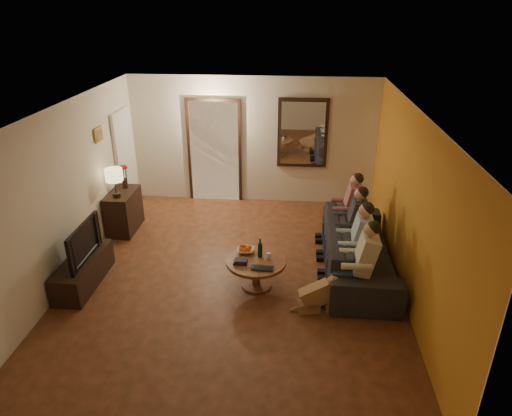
# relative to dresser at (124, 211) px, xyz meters

# --- Properties ---
(floor) EXTENTS (5.00, 6.00, 0.01)m
(floor) POSITION_rel_dresser_xyz_m (2.25, -1.40, -0.38)
(floor) COLOR #492813
(floor) RESTS_ON ground
(ceiling) EXTENTS (5.00, 6.00, 0.01)m
(ceiling) POSITION_rel_dresser_xyz_m (2.25, -1.40, 2.22)
(ceiling) COLOR white
(ceiling) RESTS_ON back_wall
(back_wall) EXTENTS (5.00, 0.02, 2.60)m
(back_wall) POSITION_rel_dresser_xyz_m (2.25, 1.60, 0.92)
(back_wall) COLOR beige
(back_wall) RESTS_ON floor
(front_wall) EXTENTS (5.00, 0.02, 2.60)m
(front_wall) POSITION_rel_dresser_xyz_m (2.25, -4.40, 0.92)
(front_wall) COLOR beige
(front_wall) RESTS_ON floor
(left_wall) EXTENTS (0.02, 6.00, 2.60)m
(left_wall) POSITION_rel_dresser_xyz_m (-0.25, -1.40, 0.92)
(left_wall) COLOR beige
(left_wall) RESTS_ON floor
(right_wall) EXTENTS (0.02, 6.00, 2.60)m
(right_wall) POSITION_rel_dresser_xyz_m (4.75, -1.40, 0.92)
(right_wall) COLOR beige
(right_wall) RESTS_ON floor
(orange_accent) EXTENTS (0.01, 6.00, 2.60)m
(orange_accent) POSITION_rel_dresser_xyz_m (4.74, -1.40, 0.92)
(orange_accent) COLOR orange
(orange_accent) RESTS_ON right_wall
(kitchen_doorway) EXTENTS (1.00, 0.06, 2.10)m
(kitchen_doorway) POSITION_rel_dresser_xyz_m (1.45, 1.58, 0.67)
(kitchen_doorway) COLOR #FFE0A5
(kitchen_doorway) RESTS_ON floor
(door_trim) EXTENTS (1.12, 0.04, 2.22)m
(door_trim) POSITION_rel_dresser_xyz_m (1.45, 1.57, 0.67)
(door_trim) COLOR black
(door_trim) RESTS_ON floor
(fridge_glimpse) EXTENTS (0.45, 0.03, 1.70)m
(fridge_glimpse) POSITION_rel_dresser_xyz_m (1.70, 1.58, 0.52)
(fridge_glimpse) COLOR silver
(fridge_glimpse) RESTS_ON floor
(mirror_frame) EXTENTS (1.00, 0.05, 1.40)m
(mirror_frame) POSITION_rel_dresser_xyz_m (3.25, 1.56, 1.12)
(mirror_frame) COLOR black
(mirror_frame) RESTS_ON back_wall
(mirror_glass) EXTENTS (0.86, 0.02, 1.26)m
(mirror_glass) POSITION_rel_dresser_xyz_m (3.25, 1.53, 1.12)
(mirror_glass) COLOR white
(mirror_glass) RESTS_ON back_wall
(white_door) EXTENTS (0.06, 0.85, 2.04)m
(white_door) POSITION_rel_dresser_xyz_m (-0.21, 0.90, 0.64)
(white_door) COLOR white
(white_door) RESTS_ON floor
(framed_art) EXTENTS (0.03, 0.28, 0.24)m
(framed_art) POSITION_rel_dresser_xyz_m (-0.22, -0.10, 1.47)
(framed_art) COLOR #B28C33
(framed_art) RESTS_ON left_wall
(art_canvas) EXTENTS (0.01, 0.22, 0.18)m
(art_canvas) POSITION_rel_dresser_xyz_m (-0.21, -0.10, 1.47)
(art_canvas) COLOR brown
(art_canvas) RESTS_ON left_wall
(dresser) EXTENTS (0.45, 0.85, 0.75)m
(dresser) POSITION_rel_dresser_xyz_m (0.00, 0.00, 0.00)
(dresser) COLOR black
(dresser) RESTS_ON floor
(table_lamp) EXTENTS (0.30, 0.30, 0.54)m
(table_lamp) POSITION_rel_dresser_xyz_m (0.00, -0.22, 0.65)
(table_lamp) COLOR beige
(table_lamp) RESTS_ON dresser
(flower_vase) EXTENTS (0.14, 0.14, 0.44)m
(flower_vase) POSITION_rel_dresser_xyz_m (0.00, 0.22, 0.60)
(flower_vase) COLOR red
(flower_vase) RESTS_ON dresser
(tv_stand) EXTENTS (0.45, 1.29, 0.43)m
(tv_stand) POSITION_rel_dresser_xyz_m (0.00, -1.79, -0.16)
(tv_stand) COLOR black
(tv_stand) RESTS_ON floor
(tv) EXTENTS (0.99, 0.13, 0.57)m
(tv) POSITION_rel_dresser_xyz_m (0.00, -1.79, 0.34)
(tv) COLOR black
(tv) RESTS_ON tv_stand
(sofa) EXTENTS (2.56, 1.02, 0.75)m
(sofa) POSITION_rel_dresser_xyz_m (4.16, -1.03, -0.00)
(sofa) COLOR black
(sofa) RESTS_ON floor
(person_a) EXTENTS (0.60, 0.40, 1.20)m
(person_a) POSITION_rel_dresser_xyz_m (4.06, -1.93, 0.22)
(person_a) COLOR tan
(person_a) RESTS_ON sofa
(person_b) EXTENTS (0.60, 0.40, 1.20)m
(person_b) POSITION_rel_dresser_xyz_m (4.06, -1.33, 0.22)
(person_b) COLOR tan
(person_b) RESTS_ON sofa
(person_c) EXTENTS (0.60, 0.40, 1.20)m
(person_c) POSITION_rel_dresser_xyz_m (4.06, -0.73, 0.22)
(person_c) COLOR tan
(person_c) RESTS_ON sofa
(person_d) EXTENTS (0.60, 0.40, 1.20)m
(person_d) POSITION_rel_dresser_xyz_m (4.06, -0.13, 0.22)
(person_d) COLOR tan
(person_d) RESTS_ON sofa
(dog) EXTENTS (0.59, 0.33, 0.56)m
(dog) POSITION_rel_dresser_xyz_m (3.48, -2.15, -0.10)
(dog) COLOR #A67E4D
(dog) RESTS_ON floor
(coffee_table) EXTENTS (0.92, 0.92, 0.45)m
(coffee_table) POSITION_rel_dresser_xyz_m (2.60, -1.63, -0.15)
(coffee_table) COLOR #5B2D1B
(coffee_table) RESTS_ON floor
(bowl) EXTENTS (0.26, 0.26, 0.06)m
(bowl) POSITION_rel_dresser_xyz_m (2.42, -1.41, 0.11)
(bowl) COLOR white
(bowl) RESTS_ON coffee_table
(oranges) EXTENTS (0.20, 0.20, 0.08)m
(oranges) POSITION_rel_dresser_xyz_m (2.42, -1.41, 0.17)
(oranges) COLOR #EE5614
(oranges) RESTS_ON bowl
(wine_bottle) EXTENTS (0.07, 0.07, 0.31)m
(wine_bottle) POSITION_rel_dresser_xyz_m (2.65, -1.53, 0.23)
(wine_bottle) COLOR black
(wine_bottle) RESTS_ON coffee_table
(wine_glass) EXTENTS (0.06, 0.06, 0.10)m
(wine_glass) POSITION_rel_dresser_xyz_m (2.78, -1.58, 0.12)
(wine_glass) COLOR silver
(wine_glass) RESTS_ON coffee_table
(book_stack) EXTENTS (0.20, 0.15, 0.07)m
(book_stack) POSITION_rel_dresser_xyz_m (2.38, -1.73, 0.11)
(book_stack) COLOR black
(book_stack) RESTS_ON coffee_table
(laptop) EXTENTS (0.34, 0.23, 0.03)m
(laptop) POSITION_rel_dresser_xyz_m (2.70, -1.91, 0.09)
(laptop) COLOR black
(laptop) RESTS_ON coffee_table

